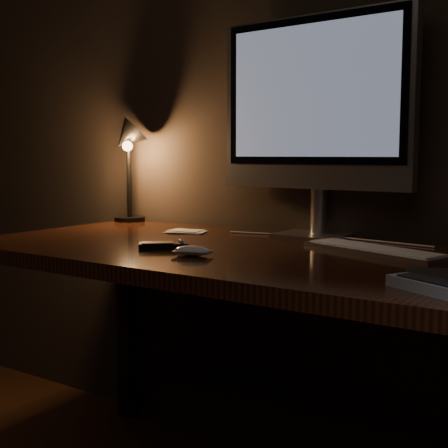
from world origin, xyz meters
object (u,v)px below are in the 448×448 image
Objects in this scene: mouse at (193,252)px; desk_lamp at (128,152)px; desk at (265,293)px; monitor at (314,107)px; keyboard at (374,250)px; media_remote at (164,245)px; tv_remote at (440,288)px.

mouse is 0.84m from desk_lamp.
mouse is at bearing -105.26° from desk.
desk_lamp reaches higher than mouse.
monitor is 0.50m from keyboard.
keyboard is 0.54m from media_remote.
mouse is at bearing -162.68° from tv_remote.
media_remote reaches higher than keyboard.
mouse is 0.24× the size of desk_lamp.
desk_lamp is at bearing -177.94° from tv_remote.
desk is 0.84m from desk_lamp.
mouse is 0.71× the size of media_remote.
keyboard is at bearing -12.07° from media_remote.
tv_remote is at bearing -36.30° from keyboard.
desk is 0.31m from media_remote.
tv_remote reaches higher than desk.
monitor reaches higher than media_remote.
media_remote is at bearing -164.79° from tv_remote.
keyboard is 0.46m from mouse.
desk_lamp is at bearing 162.13° from desk.
desk_lamp reaches higher than media_remote.
keyboard is 0.48m from tv_remote.
tv_remote is (0.75, -0.15, 0.00)m from media_remote.
desk_lamp is (-0.65, 0.47, 0.25)m from mouse.
monitor is 1.72× the size of desk_lamp.
desk_lamp reaches higher than keyboard.
desk_lamp reaches higher than desk.
media_remote reaches higher than mouse.
media_remote is 0.35× the size of desk_lamp.
keyboard is at bearing 6.38° from desk_lamp.
keyboard reaches higher than desk.
monitor is 0.74m from desk_lamp.
mouse is (-0.35, -0.30, 0.00)m from keyboard.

